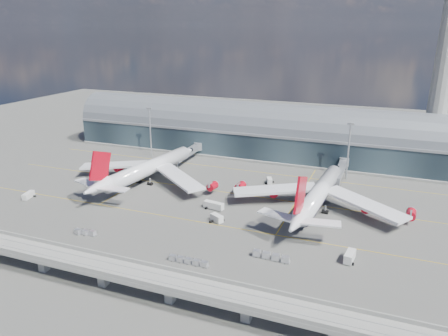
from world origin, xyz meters
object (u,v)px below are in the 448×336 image
(service_truck_3, at_px, (350,257))
(floodlight_mast_left, at_px, (150,131))
(cargo_train_0, at_px, (85,232))
(cargo_train_2, at_px, (271,256))
(floodlight_mast_right, at_px, (348,150))
(service_truck_0, at_px, (28,195))
(cargo_train_1, at_px, (188,261))
(airliner_right, at_px, (318,195))
(service_truck_4, at_px, (269,181))
(service_truck_1, at_px, (217,218))
(service_truck_5, at_px, (130,168))
(service_truck_2, at_px, (214,205))
(control_tower, at_px, (445,59))
(airliner_left, at_px, (146,169))

(service_truck_3, bearing_deg, floodlight_mast_left, 152.74)
(cargo_train_0, distance_m, cargo_train_2, 61.58)
(floodlight_mast_right, relative_size, service_truck_0, 4.00)
(service_truck_0, height_order, cargo_train_0, service_truck_0)
(cargo_train_1, bearing_deg, airliner_right, -27.43)
(service_truck_3, distance_m, service_truck_4, 68.07)
(service_truck_1, bearing_deg, cargo_train_1, -145.17)
(service_truck_4, bearing_deg, service_truck_5, 163.74)
(service_truck_4, bearing_deg, airliner_right, -62.90)
(service_truck_3, bearing_deg, cargo_train_2, -154.57)
(service_truck_4, height_order, service_truck_5, service_truck_5)
(airliner_right, bearing_deg, service_truck_2, -155.45)
(service_truck_4, distance_m, service_truck_5, 66.84)
(service_truck_3, relative_size, cargo_train_0, 0.80)
(floodlight_mast_left, relative_size, service_truck_2, 3.18)
(service_truck_0, bearing_deg, floodlight_mast_right, 18.93)
(control_tower, distance_m, airliner_left, 140.29)
(service_truck_2, relative_size, service_truck_3, 1.28)
(cargo_train_2, bearing_deg, airliner_left, 53.99)
(service_truck_5, bearing_deg, airliner_left, -73.59)
(control_tower, distance_m, service_truck_5, 150.92)
(airliner_left, relative_size, cargo_train_1, 5.74)
(airliner_right, height_order, cargo_train_1, airliner_right)
(airliner_right, bearing_deg, cargo_train_2, -94.88)
(control_tower, relative_size, floodlight_mast_left, 4.01)
(airliner_left, distance_m, airliner_right, 74.94)
(service_truck_5, bearing_deg, service_truck_4, -32.19)
(airliner_right, distance_m, cargo_train_1, 60.00)
(service_truck_1, bearing_deg, service_truck_2, 57.13)
(airliner_left, bearing_deg, control_tower, 37.25)
(floodlight_mast_left, bearing_deg, cargo_train_0, -73.15)
(service_truck_2, distance_m, cargo_train_0, 46.87)
(service_truck_1, height_order, cargo_train_1, service_truck_1)
(service_truck_1, relative_size, service_truck_3, 0.84)
(airliner_left, height_order, service_truck_4, airliner_left)
(service_truck_3, height_order, service_truck_4, service_truck_3)
(airliner_left, xyz_separation_m, service_truck_0, (-34.13, -33.30, -4.93))
(floodlight_mast_right, distance_m, service_truck_1, 73.91)
(service_truck_1, bearing_deg, airliner_left, 88.27)
(service_truck_3, xyz_separation_m, cargo_train_2, (-21.67, -7.39, -0.50))
(airliner_right, relative_size, cargo_train_0, 9.00)
(service_truck_0, distance_m, service_truck_1, 78.46)
(service_truck_3, distance_m, cargo_train_1, 47.06)
(control_tower, distance_m, service_truck_2, 122.54)
(cargo_train_2, bearing_deg, cargo_train_0, 93.21)
(service_truck_4, height_order, cargo_train_2, service_truck_4)
(control_tower, bearing_deg, service_truck_4, -144.74)
(airliner_right, height_order, service_truck_4, airliner_right)
(floodlight_mast_left, xyz_separation_m, cargo_train_2, (87.79, -80.81, -12.63))
(service_truck_2, distance_m, cargo_train_2, 41.04)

